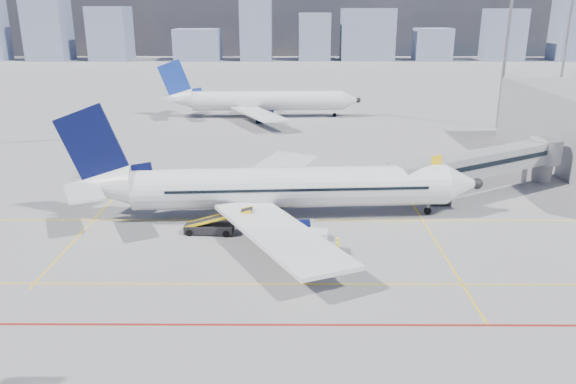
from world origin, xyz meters
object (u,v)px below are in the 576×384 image
baggage_tug (309,258)px  ramp_worker (338,247)px  second_aircraft (259,101)px  belt_loader (211,227)px  main_aircraft (273,188)px  cargo_dolly (307,241)px

baggage_tug → ramp_worker: bearing=19.4°
ramp_worker → second_aircraft: bearing=19.5°
second_aircraft → baggage_tug: size_ratio=16.59×
belt_loader → main_aircraft: bearing=40.3°
baggage_tug → cargo_dolly: 2.54m
second_aircraft → belt_loader: bearing=-93.5°
main_aircraft → belt_loader: bearing=-147.3°
main_aircraft → ramp_worker: 11.39m
main_aircraft → belt_loader: (-5.94, -4.38, -2.51)m
cargo_dolly → ramp_worker: size_ratio=2.38×
second_aircraft → cargo_dolly: second_aircraft is taller
main_aircraft → ramp_worker: bearing=-61.7°
belt_loader → ramp_worker: 12.89m
main_aircraft → second_aircraft: (-4.47, 56.03, 0.01)m
cargo_dolly → second_aircraft: bearing=103.1°
main_aircraft → cargo_dolly: (3.19, -8.93, -2.03)m
second_aircraft → belt_loader: second_aircraft is taller
second_aircraft → baggage_tug: second_aircraft is taller
second_aircraft → ramp_worker: second_aircraft is taller
main_aircraft → belt_loader: 7.79m
main_aircraft → baggage_tug: size_ratio=18.02×
baggage_tug → main_aircraft: bearing=88.1°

